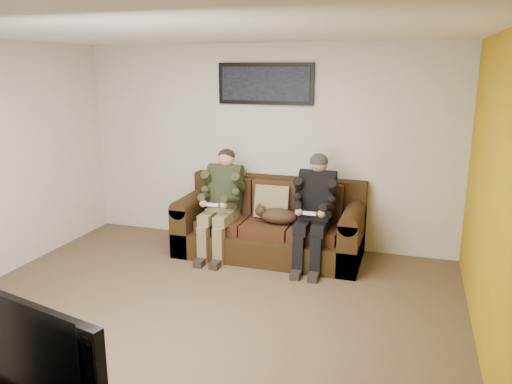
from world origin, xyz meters
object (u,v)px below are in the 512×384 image
(sofa, at_px, (271,226))
(person_right, at_px, (315,204))
(cat, at_px, (277,216))
(framed_poster, at_px, (265,84))
(television, at_px, (46,348))
(person_left, at_px, (222,197))

(sofa, bearing_deg, person_right, -17.99)
(cat, bearing_deg, framed_poster, 119.77)
(television, bearing_deg, person_left, 109.14)
(sofa, relative_size, framed_poster, 1.82)
(person_right, height_order, television, person_right)
(cat, relative_size, television, 0.56)
(person_right, bearing_deg, person_left, -179.98)
(person_left, distance_m, person_right, 1.17)
(sofa, distance_m, cat, 0.30)
(television, bearing_deg, framed_poster, 103.02)
(person_left, relative_size, framed_poster, 1.05)
(sofa, distance_m, person_left, 0.73)
(sofa, height_order, person_left, person_left)
(cat, bearing_deg, sofa, 124.37)
(sofa, bearing_deg, cat, -55.63)
(person_right, distance_m, cat, 0.50)
(person_left, distance_m, television, 3.61)
(sofa, height_order, television, television)
(person_left, height_order, framed_poster, framed_poster)
(person_right, relative_size, framed_poster, 1.06)
(framed_poster, height_order, television, framed_poster)
(cat, relative_size, framed_poster, 0.53)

